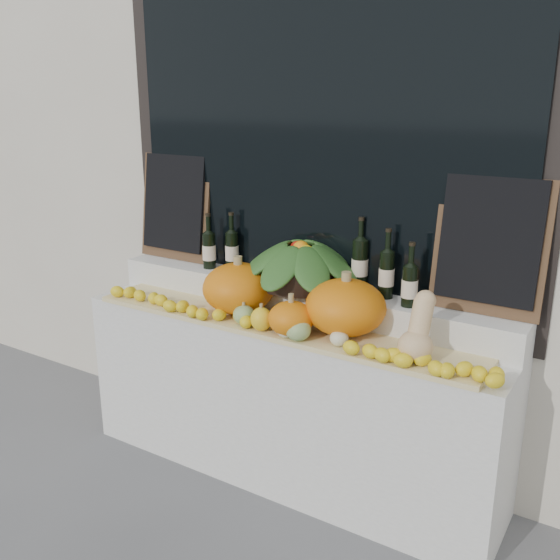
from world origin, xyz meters
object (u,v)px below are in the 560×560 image
object	(u,v)px
pumpkin_right	(345,307)
butternut_squash	(418,333)
produce_bowl	(301,263)
pumpkin_left	(238,288)
wine_bottle_tall	(360,264)

from	to	relation	value
pumpkin_right	butternut_squash	world-z (taller)	butternut_squash
pumpkin_right	produce_bowl	bearing A→B (deg)	151.92
pumpkin_left	pumpkin_right	bearing A→B (deg)	1.98
pumpkin_left	butternut_squash	xyz separation A→B (m)	(1.00, -0.08, -0.01)
wine_bottle_tall	produce_bowl	bearing A→B (deg)	-164.46
butternut_squash	wine_bottle_tall	distance (m)	0.61
pumpkin_right	wine_bottle_tall	bearing A→B (deg)	102.18
pumpkin_left	wine_bottle_tall	xyz separation A→B (m)	(0.55, 0.29, 0.14)
produce_bowl	wine_bottle_tall	xyz separation A→B (m)	(0.30, 0.08, 0.02)
butternut_squash	wine_bottle_tall	bearing A→B (deg)	140.56
pumpkin_left	pumpkin_right	world-z (taller)	pumpkin_right
produce_bowl	pumpkin_left	bearing A→B (deg)	-139.98
produce_bowl	pumpkin_right	bearing A→B (deg)	-28.08
pumpkin_right	butternut_squash	xyz separation A→B (m)	(0.39, -0.10, -0.01)
wine_bottle_tall	butternut_squash	bearing A→B (deg)	-39.44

